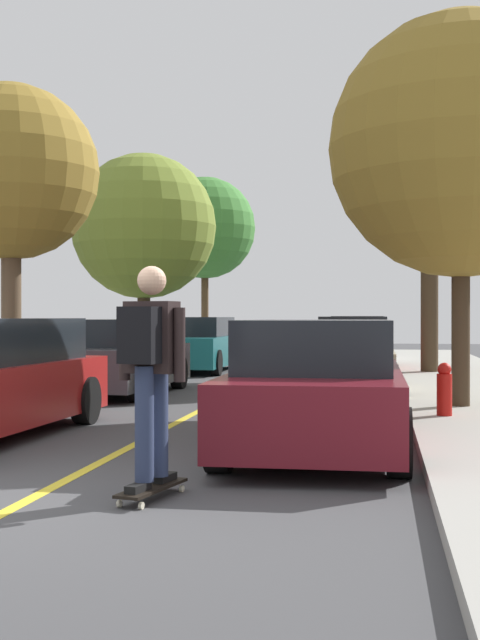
{
  "coord_description": "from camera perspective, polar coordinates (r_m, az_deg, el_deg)",
  "views": [
    {
      "loc": [
        2.73,
        -6.23,
        1.45
      ],
      "look_at": [
        0.29,
        8.58,
        1.39
      ],
      "focal_mm": 47.56,
      "sensor_mm": 36.0,
      "label": 1
    }
  ],
  "objects": [
    {
      "name": "parked_car_left_near",
      "position": [
        16.0,
        -8.12,
        -2.52
      ],
      "size": [
        1.87,
        4.21,
        1.4
      ],
      "color": "#38383D",
      "rests_on": "ground"
    },
    {
      "name": "parked_car_right_near",
      "position": [
        15.81,
        7.0,
        -2.63
      ],
      "size": [
        1.94,
        4.04,
        1.33
      ],
      "color": "#BCAD89",
      "rests_on": "ground"
    },
    {
      "name": "ground",
      "position": [
        6.96,
        -14.28,
        -11.78
      ],
      "size": [
        80.0,
        80.0,
        0.0
      ],
      "primitive_type": "plane",
      "color": "#424244"
    },
    {
      "name": "parked_car_right_nearest",
      "position": [
        9.37,
        5.35,
        -4.4
      ],
      "size": [
        1.88,
        4.63,
        1.41
      ],
      "color": "maroon",
      "rests_on": "ground"
    },
    {
      "name": "parked_car_left_far",
      "position": [
        22.44,
        -3.0,
        -1.67
      ],
      "size": [
        1.95,
        4.54,
        1.44
      ],
      "color": "#196066",
      "rests_on": "ground"
    },
    {
      "name": "street_tree_right_near",
      "position": [
        21.13,
        12.64,
        11.98
      ],
      "size": [
        4.27,
        4.27,
        7.78
      ],
      "color": "#3D2D1E",
      "rests_on": "sidewalk_right"
    },
    {
      "name": "center_line",
      "position": [
        10.69,
        -5.57,
        -7.54
      ],
      "size": [
        0.12,
        39.2,
        0.01
      ],
      "primitive_type": "cube",
      "color": "gold",
      "rests_on": "ground"
    },
    {
      "name": "street_tree_left_far",
      "position": [
        32.74,
        -2.38,
        6.19
      ],
      "size": [
        3.9,
        3.9,
        6.67
      ],
      "color": "#4C3823",
      "rests_on": "sidewalk_left"
    },
    {
      "name": "skateboard",
      "position": [
        6.86,
        -5.95,
        -11.2
      ],
      "size": [
        0.4,
        0.87,
        0.1
      ],
      "color": "black",
      "rests_on": "ground"
    },
    {
      "name": "parked_car_right_far",
      "position": [
        21.82,
        7.66,
        -1.7
      ],
      "size": [
        2.0,
        4.33,
        1.45
      ],
      "color": "maroon",
      "rests_on": "ground"
    },
    {
      "name": "street_tree_right_nearest",
      "position": [
        13.05,
        14.64,
        11.23
      ],
      "size": [
        3.87,
        3.87,
        5.74
      ],
      "color": "#3D2D1E",
      "rests_on": "sidewalk_right"
    },
    {
      "name": "street_tree_left_near",
      "position": [
        24.4,
        -6.49,
        6.25
      ],
      "size": [
        4.13,
        4.13,
        5.95
      ],
      "color": "#3D2D1E",
      "rests_on": "sidewalk_left"
    },
    {
      "name": "parked_car_left_farthest",
      "position": [
        28.05,
        -0.49,
        -1.4
      ],
      "size": [
        1.86,
        4.29,
        1.33
      ],
      "color": "navy",
      "rests_on": "ground"
    },
    {
      "name": "parked_car_right_farthest",
      "position": [
        27.26,
        8.0,
        -1.31
      ],
      "size": [
        1.99,
        4.07,
        1.46
      ],
      "color": "white",
      "rests_on": "ground"
    },
    {
      "name": "fire_hydrant",
      "position": [
        11.53,
        13.59,
        -4.57
      ],
      "size": [
        0.2,
        0.2,
        0.7
      ],
      "color": "#B2140F",
      "rests_on": "sidewalk_right"
    },
    {
      "name": "skateboarder",
      "position": [
        6.71,
        -6.1,
        -2.72
      ],
      "size": [
        0.59,
        0.7,
        1.74
      ],
      "color": "black",
      "rests_on": "skateboard"
    },
    {
      "name": "street_tree_left_nearest",
      "position": [
        16.2,
        -15.15,
        9.49
      ],
      "size": [
        3.2,
        3.2,
        5.55
      ],
      "color": "brown",
      "rests_on": "sidewalk_left"
    }
  ]
}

